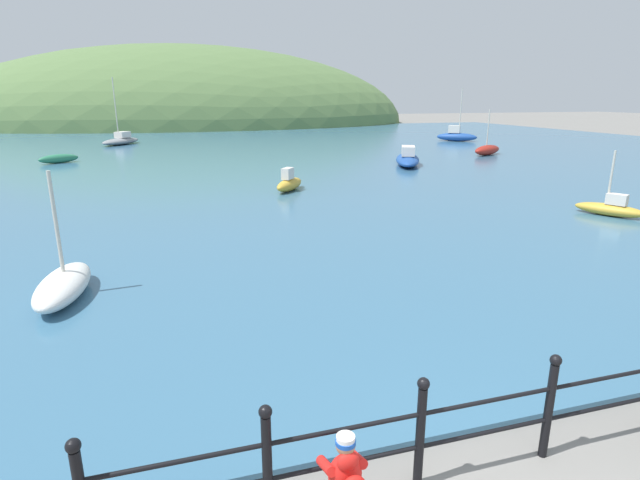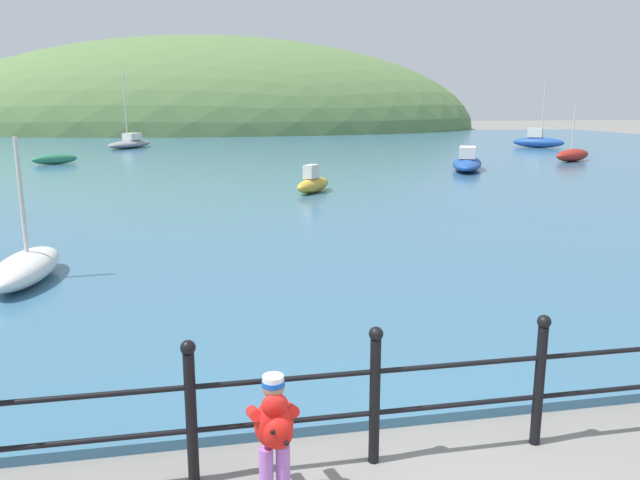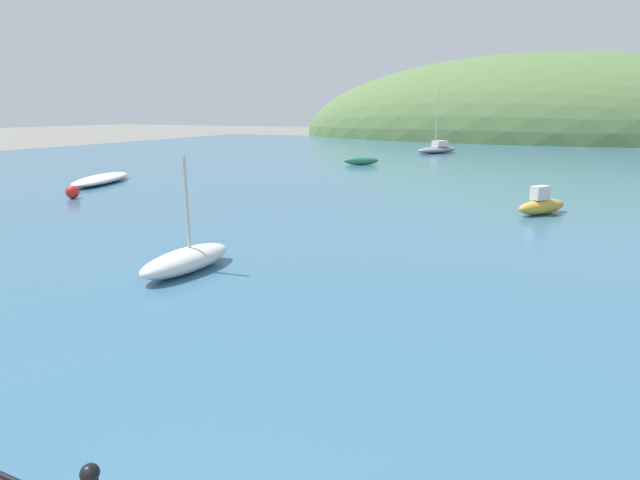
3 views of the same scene
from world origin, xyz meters
TOP-DOWN VIEW (x-y plane):
  - water at (0.00, 32.00)m, footprint 80.00×60.00m
  - far_hillside at (0.00, 69.03)m, footprint 60.83×33.45m
  - boat_red_dinghy at (-8.58, 29.00)m, footprint 2.11×1.54m
  - boat_nearest_quay at (-4.70, 7.53)m, footprint 1.02×2.42m
  - boat_twin_mast at (-6.12, 39.86)m, footprint 3.27×4.17m
  - boat_white_sailboat at (-16.72, 16.39)m, footprint 2.75×4.63m
  - boat_green_fishing at (1.85, 17.01)m, footprint 1.69×1.99m
  - mooring_buoy at (-14.44, 12.92)m, footprint 0.49×0.49m

SIDE VIEW (x-z plane):
  - far_hillside at x=0.00m, z-range -10.18..10.18m
  - water at x=0.00m, z-range 0.00..0.10m
  - boat_white_sailboat at x=-16.72m, z-range 0.10..0.49m
  - mooring_buoy at x=-14.44m, z-range 0.10..0.59m
  - boat_red_dinghy at x=-8.58m, z-range 0.10..0.59m
  - boat_nearest_quay at x=-4.70m, z-range -0.83..1.53m
  - boat_green_fishing at x=1.85m, z-range -0.06..0.86m
  - boat_twin_mast at x=-6.12m, z-range -2.07..2.92m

